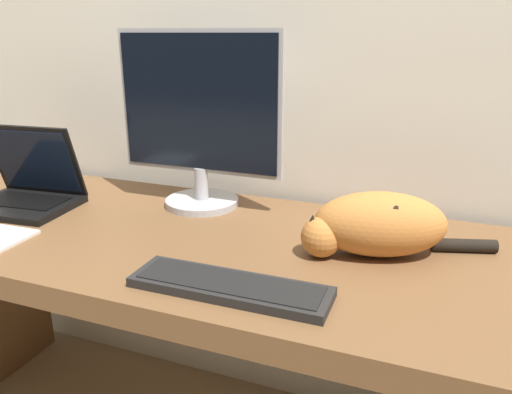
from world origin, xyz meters
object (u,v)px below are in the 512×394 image
Objects in this scene: monitor at (199,119)px; laptop at (26,191)px; external_keyboard at (230,287)px; cat at (376,224)px.

laptop is (-0.48, -0.20, -0.21)m from monitor.
external_keyboard is (0.30, -0.46, -0.25)m from monitor.
cat is at bearing -3.75° from laptop.
cat is (0.24, 0.29, 0.07)m from external_keyboard.
cat is at bearing 49.13° from external_keyboard.
cat reaches higher than external_keyboard.
laptop is at bearing 164.64° from cat.
laptop reaches higher than external_keyboard.
monitor is 0.57m from laptop.
cat is (0.54, -0.17, -0.18)m from monitor.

